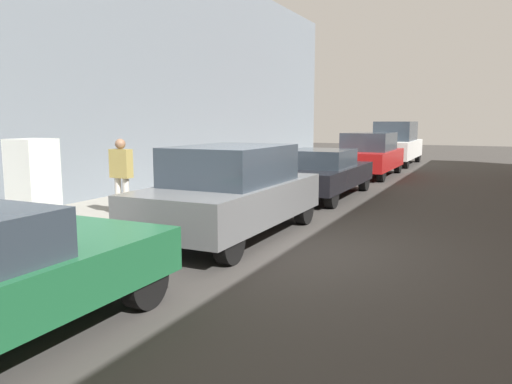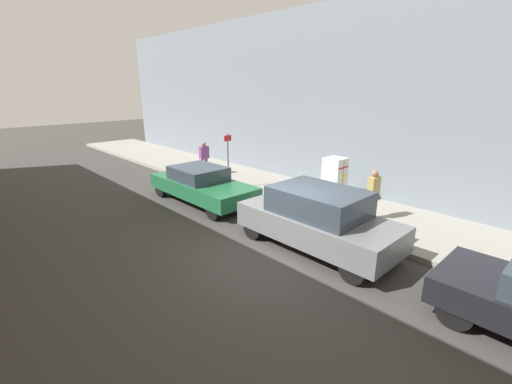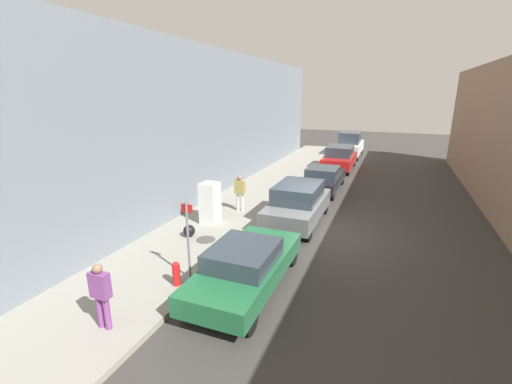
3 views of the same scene
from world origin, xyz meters
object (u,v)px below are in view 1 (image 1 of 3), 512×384
object	(u,v)px
pedestrian_walking_far	(121,171)
parked_sedan_dark	(322,172)
parked_suv_gray	(232,190)
parked_van_white	(396,143)
parked_suv_red	(369,154)
discarded_refrigerator	(34,185)

from	to	relation	value
pedestrian_walking_far	parked_sedan_dark	world-z (taller)	pedestrian_walking_far
parked_suv_gray	parked_van_white	world-z (taller)	parked_van_white
parked_suv_red	parked_van_white	distance (m)	5.91
parked_suv_gray	parked_van_white	size ratio (longest dim) A/B	0.88
pedestrian_walking_far	parked_suv_gray	xyz separation A→B (m)	(2.76, -0.14, -0.23)
parked_suv_gray	discarded_refrigerator	bearing A→B (deg)	-152.73
parked_sedan_dark	parked_van_white	bearing A→B (deg)	90.00
parked_sedan_dark	parked_suv_red	bearing A→B (deg)	90.00
parked_sedan_dark	parked_van_white	xyz separation A→B (m)	(-0.00, 11.96, 0.35)
parked_suv_gray	parked_van_white	distance (m)	17.47
parked_suv_red	parked_van_white	bearing A→B (deg)	90.00
parked_suv_red	parked_sedan_dark	bearing A→B (deg)	-90.00
discarded_refrigerator	parked_sedan_dark	distance (m)	7.93
parked_suv_red	pedestrian_walking_far	bearing A→B (deg)	-103.59
discarded_refrigerator	parked_van_white	xyz separation A→B (m)	(3.29, 19.17, 0.05)
discarded_refrigerator	parked_suv_gray	size ratio (longest dim) A/B	0.38
pedestrian_walking_far	parked_suv_red	bearing A→B (deg)	128.15
parked_suv_gray	parked_sedan_dark	size ratio (longest dim) A/B	0.96
discarded_refrigerator	pedestrian_walking_far	distance (m)	1.91
discarded_refrigerator	parked_suv_gray	distance (m)	3.70
parked_sedan_dark	pedestrian_walking_far	bearing A→B (deg)	-117.21
parked_sedan_dark	parked_suv_gray	bearing A→B (deg)	-90.00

